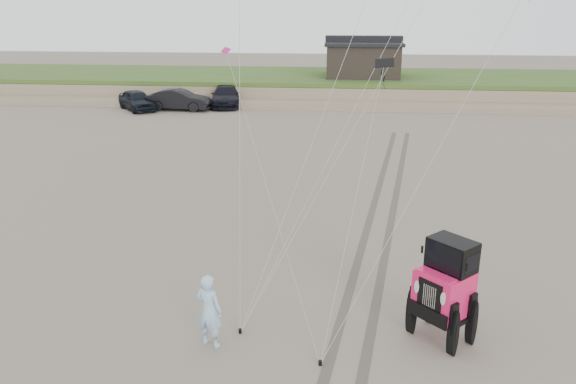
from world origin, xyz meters
name	(u,v)px	position (x,y,z in m)	size (l,w,h in m)	color
ground	(318,333)	(0.00, 0.00, 0.00)	(160.00, 160.00, 0.00)	#6B6054
dune_ridge	(339,86)	(0.00, 37.50, 0.82)	(160.00, 14.25, 1.73)	#7A6B54
cabin	(363,58)	(2.00, 37.00, 3.24)	(6.40, 5.40, 3.35)	black
truck_a	(137,100)	(-15.01, 28.86, 0.75)	(1.77, 4.40, 1.50)	black
truck_b	(179,100)	(-11.84, 29.12, 0.78)	(1.66, 4.76, 1.57)	black
truck_c	(226,96)	(-8.70, 31.25, 0.77)	(2.17, 5.33, 1.55)	black
jeep	(443,301)	(2.92, 0.05, 1.01)	(2.34, 5.42, 2.02)	#EB1959
man	(209,311)	(-2.49, -0.76, 0.91)	(0.67, 0.44, 1.83)	#94CAE5
stake_main	(240,331)	(-1.89, -0.21, 0.06)	(0.08, 0.08, 0.12)	black
stake_aux	(320,363)	(0.12, -1.30, 0.06)	(0.08, 0.08, 0.12)	black
tire_tracks	(381,218)	(2.00, 8.00, 0.00)	(5.22, 29.74, 0.01)	#4C443D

